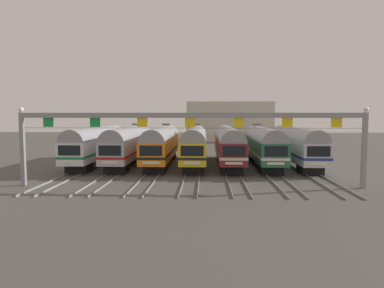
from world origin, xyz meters
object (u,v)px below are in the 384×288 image
(commuter_train_stainless, at_px, (129,143))
(catenary_gantry, at_px, (190,125))
(commuter_train_orange, at_px, (162,143))
(commuter_train_yellow, at_px, (195,144))
(commuter_train_white, at_px, (97,143))
(commuter_train_silver, at_px, (296,144))
(commuter_train_maroon, at_px, (228,144))
(commuter_train_green, at_px, (262,144))

(commuter_train_stainless, bearing_deg, catenary_gantry, -58.41)
(commuter_train_orange, relative_size, commuter_train_yellow, 1.00)
(commuter_train_white, distance_m, commuter_train_orange, 8.30)
(commuter_train_silver, xyz_separation_m, catenary_gantry, (-12.45, -13.49, 2.75))
(commuter_train_maroon, xyz_separation_m, commuter_train_green, (4.15, 0.00, 0.00))
(commuter_train_silver, bearing_deg, commuter_train_orange, 179.98)
(commuter_train_white, height_order, commuter_train_yellow, commuter_train_yellow)
(commuter_train_white, xyz_separation_m, commuter_train_silver, (24.91, 0.00, 0.00))
(commuter_train_stainless, relative_size, catenary_gantry, 0.60)
(commuter_train_orange, distance_m, catenary_gantry, 14.39)
(commuter_train_green, height_order, commuter_train_silver, commuter_train_green)
(commuter_train_white, relative_size, commuter_train_maroon, 1.00)
(commuter_train_silver, bearing_deg, commuter_train_maroon, 180.00)
(commuter_train_green, xyz_separation_m, commuter_train_silver, (4.15, -0.00, -0.00))
(commuter_train_orange, bearing_deg, commuter_train_silver, -0.02)
(commuter_train_orange, height_order, commuter_train_yellow, same)
(commuter_train_orange, xyz_separation_m, commuter_train_green, (12.45, 0.00, 0.00))
(commuter_train_silver, bearing_deg, commuter_train_white, 180.00)
(commuter_train_maroon, distance_m, commuter_train_silver, 8.30)
(commuter_train_white, xyz_separation_m, commuter_train_stainless, (4.15, 0.00, 0.00))
(commuter_train_white, relative_size, commuter_train_orange, 1.00)
(commuter_train_white, xyz_separation_m, commuter_train_maroon, (16.61, 0.00, 0.00))
(commuter_train_stainless, xyz_separation_m, commuter_train_yellow, (8.30, 0.00, 0.00))
(commuter_train_yellow, height_order, catenary_gantry, catenary_gantry)
(commuter_train_orange, bearing_deg, commuter_train_maroon, -0.03)
(commuter_train_white, relative_size, commuter_train_yellow, 1.00)
(commuter_train_maroon, bearing_deg, commuter_train_stainless, 179.98)
(commuter_train_yellow, height_order, commuter_train_green, same)
(commuter_train_orange, xyz_separation_m, catenary_gantry, (4.15, -13.50, 2.75))
(commuter_train_orange, relative_size, commuter_train_green, 1.00)
(commuter_train_orange, bearing_deg, commuter_train_white, -179.97)
(commuter_train_orange, distance_m, commuter_train_green, 12.45)
(commuter_train_yellow, xyz_separation_m, commuter_train_green, (8.30, 0.00, 0.00))
(commuter_train_white, height_order, commuter_train_silver, same)
(commuter_train_white, height_order, commuter_train_maroon, same)
(commuter_train_green, distance_m, commuter_train_silver, 4.15)
(commuter_train_maroon, bearing_deg, commuter_train_yellow, 179.94)
(commuter_train_green, bearing_deg, commuter_train_orange, 180.00)
(commuter_train_stainless, relative_size, commuter_train_orange, 1.00)
(commuter_train_orange, bearing_deg, commuter_train_green, 0.00)
(commuter_train_silver, distance_m, catenary_gantry, 18.57)
(commuter_train_white, bearing_deg, commuter_train_maroon, 0.00)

